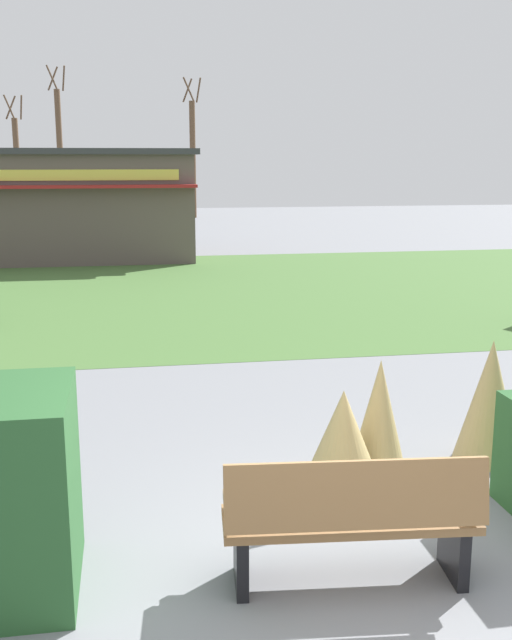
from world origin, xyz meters
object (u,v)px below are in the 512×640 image
(park_bench, at_px, (352,520))
(tree_left_bg, at_px, (17,165))
(food_kiosk, at_px, (44,204))
(tree_center_bg, at_px, (60,151))
(tree_right_bg, at_px, (193,157))
(parked_car_west_slot, at_px, (64,214))

(park_bench, bearing_deg, tree_left_bg, 100.73)
(park_bench, height_order, food_kiosk, food_kiosk)
(park_bench, height_order, tree_center_bg, tree_center_bg)
(tree_left_bg, relative_size, tree_center_bg, 0.82)
(food_kiosk, distance_m, tree_center_bg, 15.37)
(tree_right_bg, relative_size, tree_center_bg, 0.93)
(tree_left_bg, height_order, tree_center_bg, tree_center_bg)
(parked_car_west_slot, bearing_deg, food_kiosk, -89.30)
(tree_right_bg, bearing_deg, tree_left_bg, 169.58)
(tree_right_bg, distance_m, tree_center_bg, 6.33)
(park_bench, distance_m, tree_left_bg, 34.89)
(tree_left_bg, distance_m, tree_right_bg, 8.53)
(food_kiosk, height_order, tree_center_bg, tree_center_bg)
(food_kiosk, bearing_deg, tree_right_bg, 68.80)
(park_bench, relative_size, tree_left_bg, 0.30)
(food_kiosk, height_order, parked_car_west_slot, food_kiosk)
(parked_car_west_slot, bearing_deg, tree_left_bg, 110.10)
(park_bench, relative_size, tree_right_bg, 0.26)
(tree_center_bg, bearing_deg, food_kiosk, -87.51)
(park_bench, bearing_deg, food_kiosk, 101.55)
(food_kiosk, bearing_deg, tree_center_bg, 92.49)
(food_kiosk, distance_m, tree_left_bg, 16.29)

